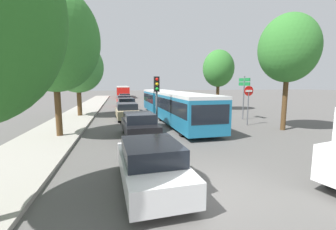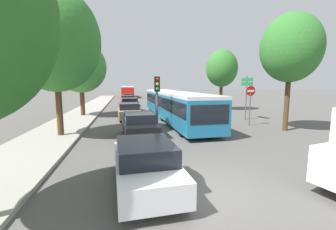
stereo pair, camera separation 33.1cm
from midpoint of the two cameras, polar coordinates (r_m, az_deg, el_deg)
The scene contains 17 objects.
ground_plane at distance 6.71m, azimuth 10.05°, elevation -18.42°, with size 200.00×200.00×0.00m, color #565451.
kerb_strip_left at distance 29.01m, azimuth -20.14°, elevation 1.69°, with size 3.20×56.11×0.14m, color #9E998E.
articulated_bus at distance 18.78m, azimuth 0.29°, elevation 2.96°, with size 2.83×15.74×2.33m.
city_bus_rear at distance 51.68m, azimuth -11.65°, elevation 6.03°, with size 2.63×11.44×2.46m.
queued_car_white at distance 6.59m, azimuth -5.79°, elevation -12.35°, with size 1.86×3.97×1.35m.
queued_car_black at distance 12.57m, azimuth -8.06°, elevation -2.54°, with size 1.91×4.07×1.38m.
queued_car_tan at distance 18.93m, azimuth -10.90°, elevation 0.92°, with size 1.93×4.11×1.40m.
queued_car_graphite at distance 24.78m, azimuth -10.92°, elevation 2.60°, with size 2.00×4.26×1.45m.
queued_car_red at distance 30.52m, azimuth -11.49°, elevation 3.54°, with size 1.99×4.23×1.44m.
queued_car_green at distance 37.17m, azimuth -11.25°, elevation 4.26°, with size 1.91×4.07×1.39m.
traffic_light at distance 13.63m, azimuth -3.59°, elevation 5.94°, with size 0.32×0.36×3.40m.
no_entry_sign at distance 16.93m, azimuth 19.21°, elevation 3.79°, with size 0.70×0.08×2.82m.
direction_sign_post at distance 19.67m, azimuth 18.28°, elevation 6.32°, with size 0.22×1.40×3.60m.
tree_left_mid at distance 13.78m, azimuth -27.72°, elevation 16.57°, with size 4.74×4.74×7.99m.
tree_left_far at distance 21.79m, azimuth -22.41°, elevation 11.21°, with size 4.48×4.48×6.73m.
tree_right_near at distance 16.22m, azimuth 27.81°, elevation 14.33°, with size 3.59×3.59×7.24m.
tree_right_mid at distance 26.30m, azimuth 12.33°, elevation 11.45°, with size 3.49×3.49×6.75m.
Camera 1 is at (-2.51, -5.51, 2.96)m, focal length 24.00 mm.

